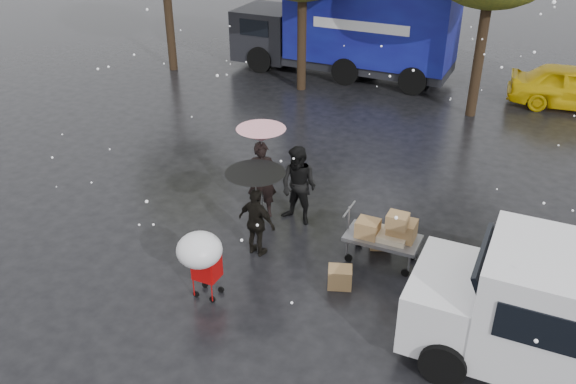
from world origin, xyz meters
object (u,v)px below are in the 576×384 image
at_px(person_black, 257,222).
at_px(blue_truck, 349,28).
at_px(vendor_cart, 387,232).
at_px(shopping_cart, 201,253).
at_px(person_pink, 262,180).
at_px(yellow_taxi, 576,87).

xyz_separation_m(person_black, blue_truck, (-2.43, 12.17, 0.99)).
relative_size(vendor_cart, shopping_cart, 1.04).
bearing_deg(shopping_cart, person_pink, 97.05).
xyz_separation_m(person_black, vendor_cart, (2.52, 0.84, -0.04)).
distance_m(shopping_cart, blue_truck, 14.15).
bearing_deg(shopping_cart, vendor_cart, 43.90).
relative_size(person_black, shopping_cart, 1.04).
xyz_separation_m(person_pink, shopping_cart, (0.40, -3.24, 0.15)).
relative_size(shopping_cart, blue_truck, 0.18).
relative_size(blue_truck, yellow_taxi, 1.98).
distance_m(vendor_cart, shopping_cart, 3.81).
distance_m(person_pink, yellow_taxi, 12.22).
height_order(person_pink, shopping_cart, person_pink).
bearing_deg(person_pink, person_black, -95.38).
height_order(shopping_cart, yellow_taxi, shopping_cart).
xyz_separation_m(shopping_cart, blue_truck, (-2.22, 13.96, 0.69)).
bearing_deg(blue_truck, shopping_cart, -80.97).
relative_size(person_pink, vendor_cart, 1.20).
distance_m(blue_truck, yellow_taxi, 8.08).
xyz_separation_m(person_pink, person_black, (0.61, -1.45, -0.15)).
height_order(person_pink, person_black, person_pink).
height_order(person_black, vendor_cart, person_black).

